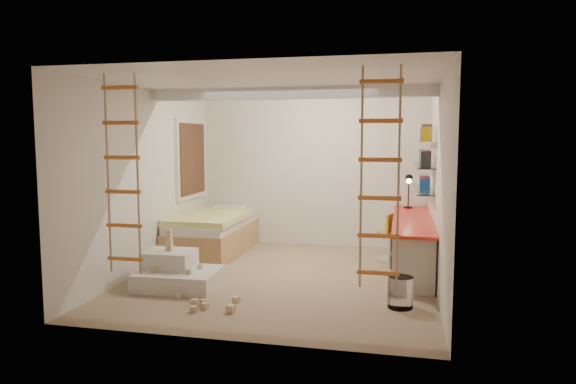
% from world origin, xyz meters
% --- Properties ---
extents(floor, '(4.50, 4.50, 0.00)m').
position_xyz_m(floor, '(0.00, 0.00, 0.00)').
color(floor, '#9A8463').
rests_on(floor, ground).
extents(ceiling_beam, '(4.00, 0.18, 0.16)m').
position_xyz_m(ceiling_beam, '(0.00, 0.30, 2.52)').
color(ceiling_beam, white).
rests_on(ceiling_beam, ceiling).
extents(window_frame, '(0.06, 1.15, 1.35)m').
position_xyz_m(window_frame, '(-1.97, 1.50, 1.55)').
color(window_frame, white).
rests_on(window_frame, wall_left).
extents(window_blind, '(0.02, 1.00, 1.20)m').
position_xyz_m(window_blind, '(-1.93, 1.50, 1.55)').
color(window_blind, '#4C2D1E').
rests_on(window_blind, window_frame).
extents(rope_ladder_left, '(0.41, 0.04, 2.13)m').
position_xyz_m(rope_ladder_left, '(-1.35, -1.75, 1.52)').
color(rope_ladder_left, '#C66F21').
rests_on(rope_ladder_left, ceiling).
extents(rope_ladder_right, '(0.41, 0.04, 2.13)m').
position_xyz_m(rope_ladder_right, '(1.35, -1.75, 1.52)').
color(rope_ladder_right, orange).
rests_on(rope_ladder_right, ceiling).
extents(waste_bin, '(0.28, 0.28, 0.36)m').
position_xyz_m(waste_bin, '(1.57, -0.93, 0.18)').
color(waste_bin, white).
rests_on(waste_bin, floor).
extents(desk, '(0.56, 2.80, 0.75)m').
position_xyz_m(desk, '(1.72, 0.86, 0.40)').
color(desk, red).
rests_on(desk, floor).
extents(shelves, '(0.25, 1.80, 0.71)m').
position_xyz_m(shelves, '(1.87, 1.13, 1.50)').
color(shelves, white).
rests_on(shelves, wall_right).
extents(bed, '(1.02, 2.00, 0.69)m').
position_xyz_m(bed, '(-1.48, 1.23, 0.33)').
color(bed, '#AD7F51').
rests_on(bed, floor).
extents(task_lamp, '(0.14, 0.36, 0.57)m').
position_xyz_m(task_lamp, '(1.67, 1.82, 1.14)').
color(task_lamp, black).
rests_on(task_lamp, desk).
extents(swivel_chair, '(0.57, 0.57, 0.75)m').
position_xyz_m(swivel_chair, '(1.40, 1.28, 0.28)').
color(swivel_chair, '#B07721').
rests_on(swivel_chair, floor).
extents(play_platform, '(1.04, 0.82, 0.45)m').
position_xyz_m(play_platform, '(-1.25, -0.70, 0.17)').
color(play_platform, silver).
rests_on(play_platform, floor).
extents(toy_blocks, '(1.27, 1.04, 0.72)m').
position_xyz_m(toy_blocks, '(-0.90, -1.07, 0.22)').
color(toy_blocks, '#CCB284').
rests_on(toy_blocks, floor).
extents(books, '(0.14, 0.70, 0.92)m').
position_xyz_m(books, '(1.87, 1.13, 1.63)').
color(books, '#194CA5').
rests_on(books, shelves).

